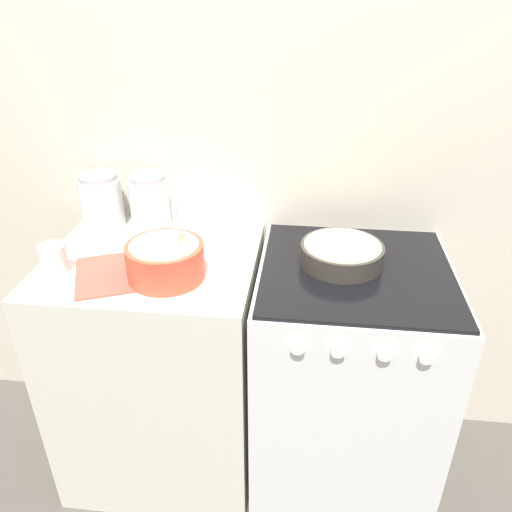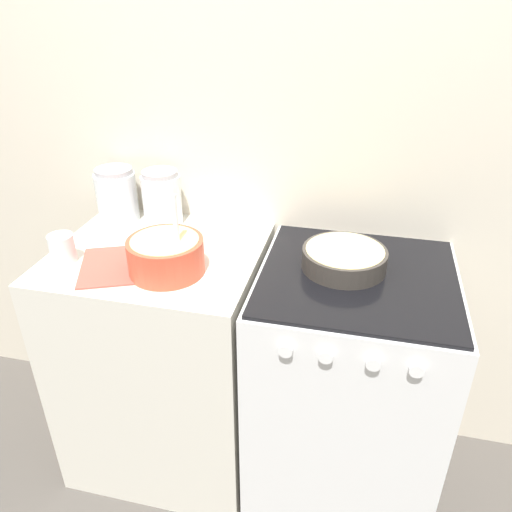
% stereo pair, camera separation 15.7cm
% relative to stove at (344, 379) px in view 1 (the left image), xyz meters
% --- Properties ---
extents(wall_back, '(4.40, 0.05, 2.40)m').
position_rel_stove_xyz_m(wall_back, '(-0.33, 0.34, 0.73)').
color(wall_back, beige).
rests_on(wall_back, ground_plane).
extents(countertop_cabinet, '(0.70, 0.62, 0.94)m').
position_rel_stove_xyz_m(countertop_cabinet, '(-0.68, 0.00, 0.00)').
color(countertop_cabinet, silver).
rests_on(countertop_cabinet, ground_plane).
extents(stove, '(0.63, 0.64, 0.94)m').
position_rel_stove_xyz_m(stove, '(0.00, 0.00, 0.00)').
color(stove, silver).
rests_on(stove, ground_plane).
extents(mixing_bowl, '(0.24, 0.24, 0.27)m').
position_rel_stove_xyz_m(mixing_bowl, '(-0.59, -0.12, 0.53)').
color(mixing_bowl, '#D84C33').
rests_on(mixing_bowl, countertop_cabinet).
extents(baking_pan, '(0.27, 0.27, 0.07)m').
position_rel_stove_xyz_m(baking_pan, '(-0.05, 0.03, 0.51)').
color(baking_pan, '#38332D').
rests_on(baking_pan, stove).
extents(storage_jar_left, '(0.15, 0.15, 0.20)m').
position_rel_stove_xyz_m(storage_jar_left, '(-0.92, 0.21, 0.56)').
color(storage_jar_left, silver).
rests_on(storage_jar_left, countertop_cabinet).
extents(storage_jar_middle, '(0.14, 0.14, 0.21)m').
position_rel_stove_xyz_m(storage_jar_middle, '(-0.74, 0.21, 0.56)').
color(storage_jar_middle, silver).
rests_on(storage_jar_middle, countertop_cabinet).
extents(tin_can, '(0.08, 0.08, 0.09)m').
position_rel_stove_xyz_m(tin_can, '(-0.95, -0.13, 0.52)').
color(tin_can, silver).
rests_on(tin_can, countertop_cabinet).
extents(recipe_page, '(0.30, 0.32, 0.01)m').
position_rel_stove_xyz_m(recipe_page, '(-0.77, -0.13, 0.47)').
color(recipe_page, '#CC4C3F').
rests_on(recipe_page, countertop_cabinet).
extents(measuring_spoon, '(0.12, 0.04, 0.04)m').
position_rel_stove_xyz_m(measuring_spoon, '(-0.57, -0.18, 0.48)').
color(measuring_spoon, '#333338').
rests_on(measuring_spoon, countertop_cabinet).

